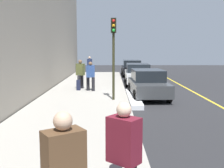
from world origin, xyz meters
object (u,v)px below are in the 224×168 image
parked_car_black (132,68)px  pedestrian_blue_coat (91,75)px  parked_car_white (138,74)px  traffic_light_pole (114,45)px  pedestrian_navy_coat (90,65)px  rolling_suitcase (79,85)px  pedestrian_olive_coat (80,73)px  pedestrian_burgundy_coat (124,155)px  parked_car_charcoal (148,84)px

parked_car_black → pedestrian_blue_coat: size_ratio=2.50×
parked_car_white → traffic_light_pole: size_ratio=1.19×
pedestrian_navy_coat → rolling_suitcase: (8.85, 0.02, -0.62)m
rolling_suitcase → pedestrian_olive_coat: bearing=173.1°
parked_car_black → pedestrian_navy_coat: (1.07, -3.97, 0.33)m
pedestrian_burgundy_coat → traffic_light_pole: (-9.34, -0.08, 1.76)m
pedestrian_burgundy_coat → rolling_suitcase: bearing=-170.1°
parked_car_black → pedestrian_blue_coat: 10.69m
pedestrian_blue_coat → pedestrian_olive_coat: bearing=-139.3°
pedestrian_blue_coat → rolling_suitcase: pedestrian_blue_coat is taller
traffic_light_pole → rolling_suitcase: 4.45m
parked_car_white → rolling_suitcase: (3.88, -3.96, -0.30)m
rolling_suitcase → pedestrian_burgundy_coat: bearing=9.9°
pedestrian_olive_coat → pedestrian_burgundy_coat: size_ratio=1.03×
parked_car_charcoal → pedestrian_olive_coat: bearing=-119.7°
parked_car_white → pedestrian_blue_coat: 5.26m
parked_car_charcoal → pedestrian_blue_coat: 3.55m
pedestrian_olive_coat → rolling_suitcase: (0.53, -0.06, -0.65)m
parked_car_black → pedestrian_blue_coat: (10.19, -3.20, 0.31)m
pedestrian_blue_coat → rolling_suitcase: (-0.27, -0.75, -0.61)m
pedestrian_navy_coat → pedestrian_burgundy_coat: bearing=5.9°
pedestrian_blue_coat → pedestrian_burgundy_coat: 12.27m
pedestrian_olive_coat → pedestrian_burgundy_coat: bearing=9.2°
parked_car_charcoal → traffic_light_pole: (1.41, -1.89, 2.09)m
parked_car_black → rolling_suitcase: (9.92, -3.95, -0.30)m
rolling_suitcase → parked_car_charcoal: bearing=66.8°
pedestrian_navy_coat → pedestrian_olive_coat: bearing=0.6°
parked_car_white → pedestrian_burgundy_coat: 16.44m
pedestrian_blue_coat → pedestrian_navy_coat: size_ratio=0.99×
pedestrian_burgundy_coat → rolling_suitcase: (-12.46, -2.18, -0.62)m
parked_car_charcoal → pedestrian_burgundy_coat: pedestrian_burgundy_coat is taller
parked_car_black → rolling_suitcase: size_ratio=4.44×
parked_car_black → traffic_light_pole: 13.34m
parked_car_white → traffic_light_pole: traffic_light_pole is taller
pedestrian_blue_coat → rolling_suitcase: 1.01m
pedestrian_blue_coat → rolling_suitcase: size_ratio=1.77×
parked_car_charcoal → pedestrian_blue_coat: bearing=-114.0°
parked_car_charcoal → pedestrian_blue_coat: pedestrian_blue_coat is taller
parked_car_charcoal → pedestrian_blue_coat: (-1.43, -3.23, 0.31)m
pedestrian_navy_coat → traffic_light_pole: bearing=10.0°
pedestrian_olive_coat → pedestrian_navy_coat: 8.32m
pedestrian_navy_coat → traffic_light_pole: size_ratio=0.44×
parked_car_white → pedestrian_olive_coat: size_ratio=2.60×
pedestrian_burgundy_coat → rolling_suitcase: size_ratio=1.79×
traffic_light_pole → parked_car_white: bearing=165.1°
pedestrian_blue_coat → rolling_suitcase: bearing=-109.7°
parked_car_white → pedestrian_olive_coat: 5.15m
parked_car_black → rolling_suitcase: 10.68m
parked_car_charcoal → pedestrian_navy_coat: 11.29m
parked_car_white → pedestrian_navy_coat: (-4.97, -3.98, 0.32)m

